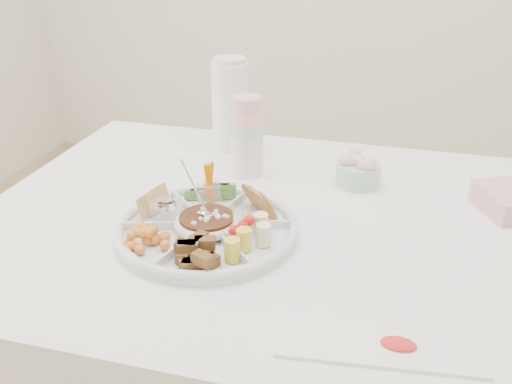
# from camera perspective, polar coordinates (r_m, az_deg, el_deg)

# --- Properties ---
(dining_table) EXTENTS (1.52, 1.02, 0.76)m
(dining_table) POSITION_cam_1_polar(r_m,az_deg,el_deg) (1.49, 5.04, -15.91)
(dining_table) COLOR white
(dining_table) RESTS_ON floor
(party_tray) EXTENTS (0.47, 0.47, 0.04)m
(party_tray) POSITION_cam_1_polar(r_m,az_deg,el_deg) (1.21, -4.91, -3.39)
(party_tray) COLOR white
(party_tray) RESTS_ON dining_table
(bean_dip) EXTENTS (0.14, 0.14, 0.04)m
(bean_dip) POSITION_cam_1_polar(r_m,az_deg,el_deg) (1.21, -4.93, -3.08)
(bean_dip) COLOR #5D2D1B
(bean_dip) RESTS_ON party_tray
(tortillas) EXTENTS (0.11, 0.11, 0.06)m
(tortillas) POSITION_cam_1_polar(r_m,az_deg,el_deg) (1.25, 0.35, -1.02)
(tortillas) COLOR #A76D28
(tortillas) RESTS_ON party_tray
(carrot_cucumber) EXTENTS (0.13, 0.13, 0.10)m
(carrot_cucumber) POSITION_cam_1_polar(r_m,az_deg,el_deg) (1.31, -4.68, 1.01)
(carrot_cucumber) COLOR orange
(carrot_cucumber) RESTS_ON party_tray
(pita_raisins) EXTENTS (0.13, 0.13, 0.06)m
(pita_raisins) POSITION_cam_1_polar(r_m,az_deg,el_deg) (1.27, -9.88, -1.12)
(pita_raisins) COLOR #EBCB7B
(pita_raisins) RESTS_ON party_tray
(cherries) EXTENTS (0.12, 0.12, 0.04)m
(cherries) POSITION_cam_1_polar(r_m,az_deg,el_deg) (1.16, -10.69, -4.41)
(cherries) COLOR #F09B44
(cherries) RESTS_ON party_tray
(granola_chunks) EXTENTS (0.13, 0.13, 0.05)m
(granola_chunks) POSITION_cam_1_polar(r_m,az_deg,el_deg) (1.09, -5.31, -6.13)
(granola_chunks) COLOR #4F351D
(granola_chunks) RESTS_ON party_tray
(banana_tomato) EXTENTS (0.12, 0.12, 0.08)m
(banana_tomato) POSITION_cam_1_polar(r_m,az_deg,el_deg) (1.13, 0.54, -3.35)
(banana_tomato) COLOR #D8C97A
(banana_tomato) RESTS_ON party_tray
(cup_stack) EXTENTS (0.09, 0.09, 0.23)m
(cup_stack) POSITION_cam_1_polar(r_m,az_deg,el_deg) (1.46, -0.91, 6.05)
(cup_stack) COLOR white
(cup_stack) RESTS_ON dining_table
(thermos) EXTENTS (0.13, 0.13, 0.27)m
(thermos) POSITION_cam_1_polar(r_m,az_deg,el_deg) (1.63, -2.60, 8.84)
(thermos) COLOR white
(thermos) RESTS_ON dining_table
(flower_bowl) EXTENTS (0.13, 0.13, 0.08)m
(flower_bowl) POSITION_cam_1_polar(r_m,az_deg,el_deg) (1.45, 10.18, 2.28)
(flower_bowl) COLOR #ADBCB4
(flower_bowl) RESTS_ON dining_table
(placemat) EXTENTS (0.33, 0.14, 0.01)m
(placemat) POSITION_cam_1_polar(r_m,az_deg,el_deg) (0.95, 12.18, -14.60)
(placemat) COLOR white
(placemat) RESTS_ON dining_table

